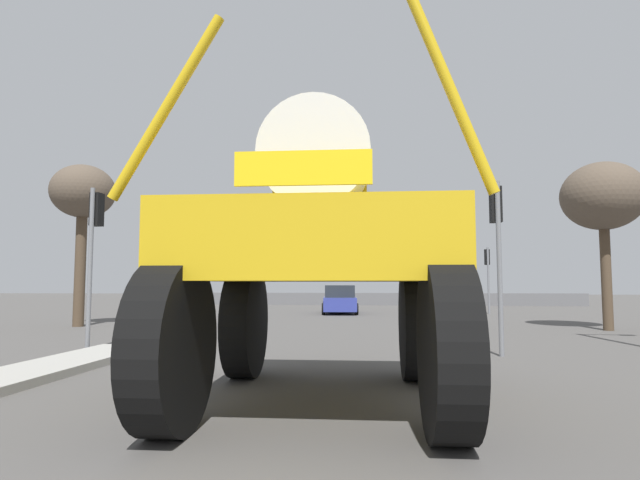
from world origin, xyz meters
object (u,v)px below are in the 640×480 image
(bare_tree_left, at_px, (83,196))
(bare_tree_right, at_px, (603,198))
(sedan_ahead, at_px, (340,300))
(traffic_signal_far_right, at_px, (408,263))
(traffic_signal_far_left, at_px, (487,265))
(oversize_sprayer, at_px, (320,258))
(traffic_signal_near_right, at_px, (497,228))
(traffic_signal_near_left, at_px, (95,232))

(bare_tree_left, relative_size, bare_tree_right, 1.05)
(sedan_ahead, distance_m, traffic_signal_far_right, 4.33)
(bare_tree_left, bearing_deg, sedan_ahead, 46.50)
(traffic_signal_far_left, bearing_deg, oversize_sprayer, -106.78)
(oversize_sprayer, distance_m, sedan_ahead, 21.22)
(traffic_signal_near_right, relative_size, bare_tree_right, 0.67)
(oversize_sprayer, relative_size, traffic_signal_far_right, 1.46)
(sedan_ahead, height_order, bare_tree_left, bare_tree_left)
(oversize_sprayer, bearing_deg, traffic_signal_near_right, -36.25)
(oversize_sprayer, bearing_deg, traffic_signal_far_left, -18.42)
(traffic_signal_far_left, xyz_separation_m, bare_tree_right, (2.07, -9.89, 2.04))
(traffic_signal_near_right, distance_m, traffic_signal_far_right, 16.82)
(traffic_signal_near_right, height_order, bare_tree_right, bare_tree_right)
(bare_tree_right, bearing_deg, traffic_signal_far_right, 122.44)
(oversize_sprayer, relative_size, traffic_signal_far_left, 1.55)
(bare_tree_left, bearing_deg, traffic_signal_far_left, 31.31)
(traffic_signal_far_right, bearing_deg, traffic_signal_near_right, -86.09)
(sedan_ahead, height_order, traffic_signal_near_right, traffic_signal_near_right)
(traffic_signal_near_left, bearing_deg, traffic_signal_far_left, 52.39)
(traffic_signal_far_left, height_order, bare_tree_right, bare_tree_right)
(traffic_signal_far_right, bearing_deg, traffic_signal_far_left, 0.05)
(traffic_signal_far_right, height_order, bare_tree_right, bare_tree_right)
(oversize_sprayer, relative_size, bare_tree_left, 0.89)
(traffic_signal_near_right, distance_m, traffic_signal_far_left, 17.07)
(traffic_signal_near_left, height_order, traffic_signal_far_right, traffic_signal_near_left)
(traffic_signal_near_left, relative_size, traffic_signal_far_right, 1.06)
(traffic_signal_far_right, xyz_separation_m, bare_tree_left, (-12.91, -10.41, 2.24))
(traffic_signal_near_left, xyz_separation_m, traffic_signal_near_right, (9.86, 0.00, -0.03))
(oversize_sprayer, xyz_separation_m, bare_tree_right, (8.67, 12.00, 2.65))
(oversize_sprayer, height_order, traffic_signal_far_left, oversize_sprayer)
(traffic_signal_near_right, bearing_deg, traffic_signal_near_left, -180.00)
(sedan_ahead, bearing_deg, oversize_sprayer, 178.58)
(oversize_sprayer, xyz_separation_m, traffic_signal_far_right, (2.38, 21.90, 0.77))
(sedan_ahead, relative_size, traffic_signal_far_right, 1.12)
(bare_tree_right, bearing_deg, traffic_signal_far_left, 101.80)
(oversize_sprayer, height_order, sedan_ahead, oversize_sprayer)
(oversize_sprayer, relative_size, sedan_ahead, 1.30)
(sedan_ahead, bearing_deg, traffic_signal_near_left, 157.67)
(sedan_ahead, relative_size, bare_tree_left, 0.68)
(bare_tree_left, height_order, bare_tree_right, bare_tree_left)
(sedan_ahead, xyz_separation_m, bare_tree_right, (10.03, -9.13, 3.93))
(traffic_signal_near_right, relative_size, traffic_signal_far_left, 1.12)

